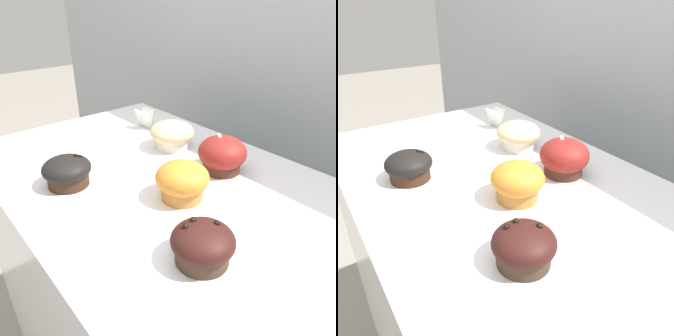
{
  "view_description": "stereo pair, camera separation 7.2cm",
  "coord_description": "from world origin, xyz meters",
  "views": [
    {
      "loc": [
        0.53,
        -0.42,
        1.31
      ],
      "look_at": [
        0.05,
        -0.01,
        0.97
      ],
      "focal_mm": 35.0,
      "sensor_mm": 36.0,
      "label": 1
    },
    {
      "loc": [
        0.57,
        -0.36,
        1.31
      ],
      "look_at": [
        0.05,
        -0.01,
        0.97
      ],
      "focal_mm": 35.0,
      "sensor_mm": 36.0,
      "label": 2
    }
  ],
  "objects": [
    {
      "name": "wall_back",
      "position": [
        0.0,
        0.6,
        0.9
      ],
      "size": [
        3.2,
        0.1,
        1.8
      ],
      "primitive_type": "cube",
      "color": "#A8B2B7",
      "rests_on": "ground"
    },
    {
      "name": "muffin_front_right",
      "position": [
        -0.1,
        -0.18,
        0.95
      ],
      "size": [
        0.11,
        0.11,
        0.07
      ],
      "color": "#3A2215",
      "rests_on": "display_counter"
    },
    {
      "name": "muffin_back_right",
      "position": [
        0.08,
        0.14,
        0.96
      ],
      "size": [
        0.12,
        0.12,
        0.09
      ],
      "color": "#45241B",
      "rests_on": "display_counter"
    },
    {
      "name": "muffin_front_left",
      "position": [
        -0.11,
        0.14,
        0.96
      ],
      "size": [
        0.12,
        0.12,
        0.08
      ],
      "color": "white",
      "rests_on": "display_counter"
    },
    {
      "name": "display_counter",
      "position": [
        0.0,
        0.0,
        0.46
      ],
      "size": [
        1.0,
        0.64,
        0.92
      ],
      "primitive_type": "cube",
      "color": "silver",
      "rests_on": "ground"
    },
    {
      "name": "muffin_front_center",
      "position": [
        0.26,
        -0.11,
        0.95
      ],
      "size": [
        0.11,
        0.11,
        0.07
      ],
      "color": "#412E20",
      "rests_on": "display_counter"
    },
    {
      "name": "muffin_back_left",
      "position": [
        0.1,
        -0.01,
        0.96
      ],
      "size": [
        0.11,
        0.11,
        0.08
      ],
      "color": "#C78038",
      "rests_on": "display_counter"
    },
    {
      "name": "price_card",
      "position": [
        -0.28,
        0.17,
        0.95
      ],
      "size": [
        0.06,
        0.05,
        0.06
      ],
      "color": "white",
      "rests_on": "display_counter"
    }
  ]
}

